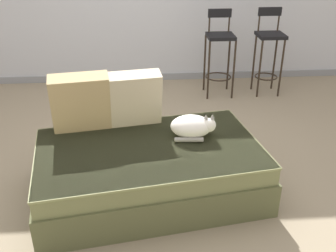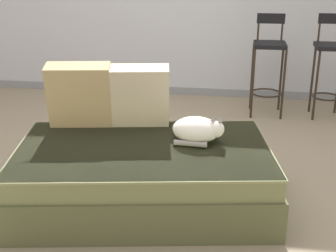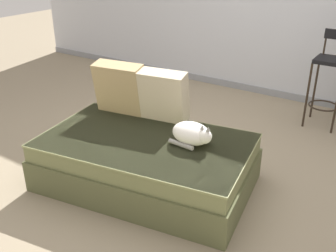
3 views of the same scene
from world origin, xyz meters
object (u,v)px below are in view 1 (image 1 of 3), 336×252
at_px(bar_stool_near_window, 220,49).
at_px(cat, 193,126).
at_px(bar_stool_by_doorway, 269,46).
at_px(throw_pillow_corner, 81,102).
at_px(couch, 150,170).
at_px(throw_pillow_middle, 134,99).

bearing_deg(bar_stool_near_window, cat, -106.78).
relative_size(bar_stool_near_window, bar_stool_by_doorway, 0.99).
relative_size(throw_pillow_corner, cat, 1.36).
relative_size(couch, bar_stool_by_doorway, 1.76).
height_order(throw_pillow_corner, throw_pillow_middle, throw_pillow_corner).
xyz_separation_m(throw_pillow_corner, bar_stool_by_doorway, (2.05, 1.71, -0.06)).
relative_size(throw_pillow_corner, bar_stool_by_doorway, 0.47).
distance_m(throw_pillow_corner, bar_stool_by_doorway, 2.67).
distance_m(couch, throw_pillow_middle, 0.60).
height_order(bar_stool_near_window, bar_stool_by_doorway, bar_stool_by_doorway).
xyz_separation_m(bar_stool_near_window, bar_stool_by_doorway, (0.61, 0.00, 0.02)).
bearing_deg(bar_stool_by_doorway, couch, -126.75).
height_order(cat, bar_stool_near_window, bar_stool_near_window).
distance_m(throw_pillow_middle, bar_stool_near_window, 1.93).
bearing_deg(bar_stool_near_window, couch, -114.20).
xyz_separation_m(cat, bar_stool_near_window, (0.57, 1.89, 0.08)).
bearing_deg(couch, cat, 23.13).
distance_m(couch, bar_stool_near_window, 2.26).
bearing_deg(throw_pillow_corner, bar_stool_by_doorway, 39.86).
bearing_deg(couch, bar_stool_near_window, 65.80).
distance_m(throw_pillow_corner, cat, 0.90).
relative_size(throw_pillow_corner, bar_stool_near_window, 0.47).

